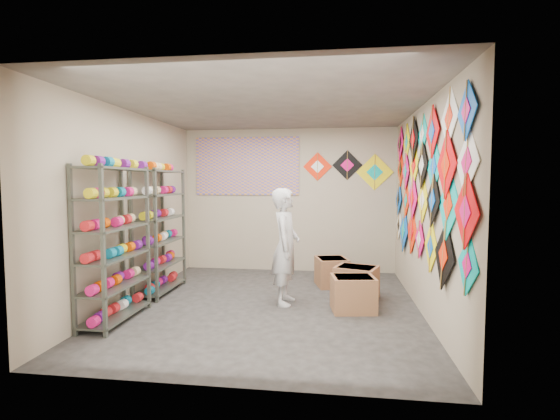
# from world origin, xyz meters

# --- Properties ---
(ground) EXTENTS (4.50, 4.50, 0.00)m
(ground) POSITION_xyz_m (0.00, 0.00, 0.00)
(ground) COLOR #272422
(room_walls) EXTENTS (4.50, 4.50, 4.50)m
(room_walls) POSITION_xyz_m (0.00, 0.00, 1.64)
(room_walls) COLOR tan
(room_walls) RESTS_ON ground
(shelf_rack_front) EXTENTS (0.40, 1.10, 1.90)m
(shelf_rack_front) POSITION_xyz_m (-1.78, -0.85, 0.95)
(shelf_rack_front) COLOR #4C5147
(shelf_rack_front) RESTS_ON ground
(shelf_rack_back) EXTENTS (0.40, 1.10, 1.90)m
(shelf_rack_back) POSITION_xyz_m (-1.78, 0.45, 0.95)
(shelf_rack_back) COLOR #4C5147
(shelf_rack_back) RESTS_ON ground
(string_spools) EXTENTS (0.12, 2.36, 0.12)m
(string_spools) POSITION_xyz_m (-1.78, -0.20, 1.05)
(string_spools) COLOR #E9146E
(string_spools) RESTS_ON ground
(kite_wall_display) EXTENTS (0.06, 4.24, 2.07)m
(kite_wall_display) POSITION_xyz_m (1.98, -0.05, 1.64)
(kite_wall_display) COLOR #00B1AA
(kite_wall_display) RESTS_ON room_walls
(back_wall_kites) EXTENTS (1.66, 0.02, 0.75)m
(back_wall_kites) POSITION_xyz_m (1.16, 2.24, 1.95)
(back_wall_kites) COLOR #FF2303
(back_wall_kites) RESTS_ON room_walls
(poster) EXTENTS (2.00, 0.01, 1.10)m
(poster) POSITION_xyz_m (-0.80, 2.23, 2.00)
(poster) COLOR #5B4EAB
(poster) RESTS_ON room_walls
(shopkeeper) EXTENTS (0.61, 0.42, 1.61)m
(shopkeeper) POSITION_xyz_m (0.20, 0.13, 0.81)
(shopkeeper) COLOR silver
(shopkeeper) RESTS_ON ground
(carton_a) EXTENTS (0.61, 0.54, 0.46)m
(carton_a) POSITION_xyz_m (1.12, -0.08, 0.23)
(carton_a) COLOR #8B5D3C
(carton_a) RESTS_ON ground
(carton_b) EXTENTS (0.70, 0.64, 0.47)m
(carton_b) POSITION_xyz_m (1.20, 0.50, 0.24)
(carton_b) COLOR #8B5D3C
(carton_b) RESTS_ON ground
(carton_c) EXTENTS (0.59, 0.63, 0.46)m
(carton_c) POSITION_xyz_m (0.84, 1.18, 0.23)
(carton_c) COLOR #8B5D3C
(carton_c) RESTS_ON ground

